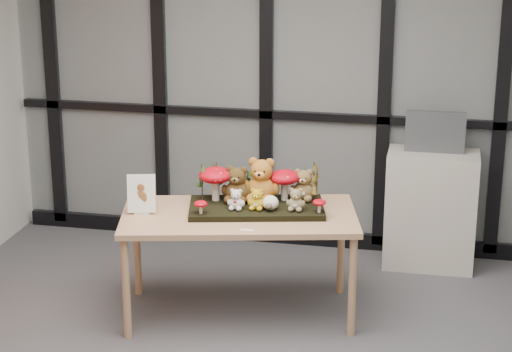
% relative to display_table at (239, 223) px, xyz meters
% --- Properties ---
extents(room_shell, '(5.00, 5.00, 5.00)m').
position_rel_display_table_xyz_m(room_shell, '(0.37, -1.14, 1.04)').
color(room_shell, beige).
rests_on(room_shell, floor).
extents(glass_partition, '(4.90, 0.06, 2.78)m').
position_rel_display_table_xyz_m(glass_partition, '(0.37, 1.33, 0.77)').
color(glass_partition, '#2D383F').
rests_on(glass_partition, floor).
extents(display_table, '(1.64, 1.07, 0.71)m').
position_rel_display_table_xyz_m(display_table, '(0.00, 0.00, 0.00)').
color(display_table, tan).
rests_on(display_table, floor).
extents(diorama_tray, '(0.94, 0.62, 0.04)m').
position_rel_display_table_xyz_m(diorama_tray, '(0.10, 0.08, 0.09)').
color(diorama_tray, black).
rests_on(diorama_tray, display_table).
extents(bear_pooh_yellow, '(0.29, 0.27, 0.32)m').
position_rel_display_table_xyz_m(bear_pooh_yellow, '(0.11, 0.18, 0.27)').
color(bear_pooh_yellow, '#B26B22').
rests_on(bear_pooh_yellow, diorama_tray).
extents(bear_brown_medium, '(0.24, 0.22, 0.27)m').
position_rel_display_table_xyz_m(bear_brown_medium, '(-0.04, 0.13, 0.24)').
color(bear_brown_medium, '#493114').
rests_on(bear_brown_medium, diorama_tray).
extents(bear_tan_back, '(0.21, 0.20, 0.23)m').
position_rel_display_table_xyz_m(bear_tan_back, '(0.38, 0.25, 0.22)').
color(bear_tan_back, brown).
rests_on(bear_tan_back, diorama_tray).
extents(bear_small_yellow, '(0.14, 0.13, 0.15)m').
position_rel_display_table_xyz_m(bear_small_yellow, '(0.12, 0.00, 0.18)').
color(bear_small_yellow, gold).
rests_on(bear_small_yellow, diorama_tray).
extents(bear_white_bow, '(0.14, 0.13, 0.15)m').
position_rel_display_table_xyz_m(bear_white_bow, '(-0.01, -0.02, 0.18)').
color(bear_white_bow, silver).
rests_on(bear_white_bow, diorama_tray).
extents(bear_beige_small, '(0.15, 0.14, 0.16)m').
position_rel_display_table_xyz_m(bear_beige_small, '(0.36, 0.04, 0.19)').
color(bear_beige_small, '#8B7C52').
rests_on(bear_beige_small, diorama_tray).
extents(plush_cream_hedgehog, '(0.09, 0.09, 0.10)m').
position_rel_display_table_xyz_m(plush_cream_hedgehog, '(0.20, 0.01, 0.16)').
color(plush_cream_hedgehog, white).
rests_on(plush_cream_hedgehog, diorama_tray).
extents(mushroom_back_left, '(0.22, 0.22, 0.25)m').
position_rel_display_table_xyz_m(mushroom_back_left, '(-0.19, 0.12, 0.23)').
color(mushroom_back_left, '#AD0512').
rests_on(mushroom_back_left, diorama_tray).
extents(mushroom_back_right, '(0.20, 0.20, 0.22)m').
position_rel_display_table_xyz_m(mushroom_back_right, '(0.26, 0.22, 0.22)').
color(mushroom_back_right, '#AD0512').
rests_on(mushroom_back_right, diorama_tray).
extents(mushroom_front_left, '(0.09, 0.09, 0.09)m').
position_rel_display_table_xyz_m(mushroom_front_left, '(-0.21, -0.15, 0.15)').
color(mushroom_front_left, '#AD0512').
rests_on(mushroom_front_left, diorama_tray).
extents(mushroom_front_right, '(0.09, 0.09, 0.10)m').
position_rel_display_table_xyz_m(mushroom_front_right, '(0.52, 0.02, 0.15)').
color(mushroom_front_right, '#AD0512').
rests_on(mushroom_front_right, diorama_tray).
extents(sprig_green_far_left, '(0.05, 0.05, 0.25)m').
position_rel_display_table_xyz_m(sprig_green_far_left, '(-0.27, 0.11, 0.23)').
color(sprig_green_far_left, '#0F370C').
rests_on(sprig_green_far_left, diorama_tray).
extents(sprig_green_mid_left, '(0.05, 0.05, 0.24)m').
position_rel_display_table_xyz_m(sprig_green_mid_left, '(-0.19, 0.18, 0.23)').
color(sprig_green_mid_left, '#0F370C').
rests_on(sprig_green_mid_left, diorama_tray).
extents(sprig_dry_far_right, '(0.05, 0.05, 0.26)m').
position_rel_display_table_xyz_m(sprig_dry_far_right, '(0.45, 0.26, 0.24)').
color(sprig_dry_far_right, brown).
rests_on(sprig_dry_far_right, diorama_tray).
extents(sprig_dry_mid_right, '(0.05, 0.05, 0.22)m').
position_rel_display_table_xyz_m(sprig_dry_mid_right, '(0.48, 0.15, 0.22)').
color(sprig_dry_mid_right, brown).
rests_on(sprig_dry_mid_right, diorama_tray).
extents(sprig_green_centre, '(0.05, 0.05, 0.18)m').
position_rel_display_table_xyz_m(sprig_green_centre, '(0.01, 0.23, 0.19)').
color(sprig_green_centre, '#0F370C').
rests_on(sprig_green_centre, diorama_tray).
extents(sign_holder, '(0.19, 0.10, 0.26)m').
position_rel_display_table_xyz_m(sign_holder, '(-0.62, -0.12, 0.18)').
color(sign_holder, silver).
rests_on(sign_holder, display_table).
extents(label_card, '(0.09, 0.03, 0.00)m').
position_rel_display_table_xyz_m(label_card, '(0.11, -0.28, 0.07)').
color(label_card, white).
rests_on(label_card, display_table).
extents(cabinet, '(0.66, 0.38, 0.88)m').
position_rel_display_table_xyz_m(cabinet, '(1.21, 1.10, -0.20)').
color(cabinet, '#B3ACA0').
rests_on(cabinet, floor).
extents(monitor, '(0.43, 0.04, 0.30)m').
position_rel_display_table_xyz_m(monitor, '(1.21, 1.12, 0.39)').
color(monitor, '#494C50').
rests_on(monitor, cabinet).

